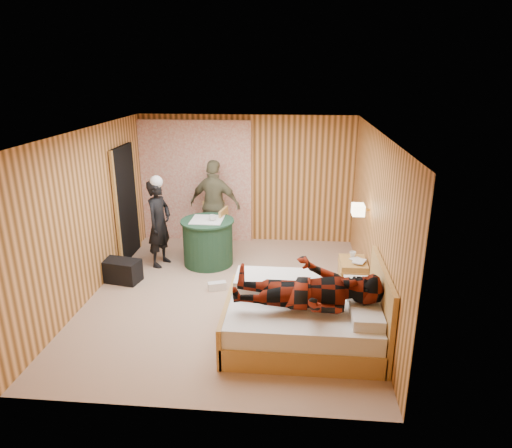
# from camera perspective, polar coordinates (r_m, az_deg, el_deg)

# --- Properties ---
(floor) EXTENTS (4.20, 5.00, 0.01)m
(floor) POSITION_cam_1_polar(r_m,az_deg,el_deg) (7.12, -3.36, -8.90)
(floor) COLOR tan
(floor) RESTS_ON ground
(ceiling) EXTENTS (4.20, 5.00, 0.01)m
(ceiling) POSITION_cam_1_polar(r_m,az_deg,el_deg) (6.36, -3.79, 11.47)
(ceiling) COLOR white
(ceiling) RESTS_ON wall_back
(wall_back) EXTENTS (4.20, 0.02, 2.50)m
(wall_back) POSITION_cam_1_polar(r_m,az_deg,el_deg) (9.03, -1.20, 5.60)
(wall_back) COLOR #E49B57
(wall_back) RESTS_ON floor
(wall_left) EXTENTS (0.02, 5.00, 2.50)m
(wall_left) POSITION_cam_1_polar(r_m,az_deg,el_deg) (7.25, -20.21, 1.12)
(wall_left) COLOR #E49B57
(wall_left) RESTS_ON floor
(wall_right) EXTENTS (0.02, 5.00, 2.50)m
(wall_right) POSITION_cam_1_polar(r_m,az_deg,el_deg) (6.66, 14.61, 0.18)
(wall_right) COLOR #E49B57
(wall_right) RESTS_ON floor
(curtain) EXTENTS (2.20, 0.08, 2.40)m
(curtain) POSITION_cam_1_polar(r_m,az_deg,el_deg) (9.13, -7.52, 5.28)
(curtain) COLOR silver
(curtain) RESTS_ON floor
(doorway) EXTENTS (0.06, 0.90, 2.05)m
(doorway) POSITION_cam_1_polar(r_m,az_deg,el_deg) (8.53, -15.93, 2.52)
(doorway) COLOR black
(doorway) RESTS_ON floor
(wall_lamp) EXTENTS (0.26, 0.24, 0.16)m
(wall_lamp) POSITION_cam_1_polar(r_m,az_deg,el_deg) (7.04, 12.67, 1.77)
(wall_lamp) COLOR gold
(wall_lamp) RESTS_ON wall_right
(bed) EXTENTS (1.96, 1.51, 1.04)m
(bed) POSITION_cam_1_polar(r_m,az_deg,el_deg) (5.96, 6.03, -11.57)
(bed) COLOR tan
(bed) RESTS_ON floor
(nightstand) EXTENTS (0.42, 0.57, 0.55)m
(nightstand) POSITION_cam_1_polar(r_m,az_deg,el_deg) (7.21, 11.94, -6.43)
(nightstand) COLOR tan
(nightstand) RESTS_ON floor
(round_table) EXTENTS (0.94, 0.94, 0.83)m
(round_table) POSITION_cam_1_polar(r_m,az_deg,el_deg) (8.11, -6.03, -2.19)
(round_table) COLOR #1B3C29
(round_table) RESTS_ON floor
(chair_far) EXTENTS (0.49, 0.49, 0.93)m
(chair_far) POSITION_cam_1_polar(r_m,az_deg,el_deg) (8.75, -5.25, 0.26)
(chair_far) COLOR tan
(chair_far) RESTS_ON floor
(chair_near) EXTENTS (0.49, 0.49, 0.94)m
(chair_near) POSITION_cam_1_polar(r_m,az_deg,el_deg) (8.33, -4.75, -0.64)
(chair_near) COLOR tan
(chair_near) RESTS_ON floor
(duffel_bag) EXTENTS (0.70, 0.46, 0.37)m
(duffel_bag) POSITION_cam_1_polar(r_m,az_deg,el_deg) (7.81, -16.61, -5.61)
(duffel_bag) COLOR black
(duffel_bag) RESTS_ON floor
(sneaker_left) EXTENTS (0.32, 0.23, 0.13)m
(sneaker_left) POSITION_cam_1_polar(r_m,az_deg,el_deg) (8.16, -5.76, -4.71)
(sneaker_left) COLOR silver
(sneaker_left) RESTS_ON floor
(sneaker_right) EXTENTS (0.31, 0.20, 0.13)m
(sneaker_right) POSITION_cam_1_polar(r_m,az_deg,el_deg) (7.28, -4.89, -7.74)
(sneaker_right) COLOR silver
(sneaker_right) RESTS_ON floor
(woman_standing) EXTENTS (0.51, 0.64, 1.54)m
(woman_standing) POSITION_cam_1_polar(r_m,az_deg,el_deg) (8.09, -12.02, 0.06)
(woman_standing) COLOR black
(woman_standing) RESTS_ON floor
(man_at_table) EXTENTS (1.08, 0.64, 1.72)m
(man_at_table) POSITION_cam_1_polar(r_m,az_deg,el_deg) (8.70, -5.15, 2.38)
(man_at_table) COLOR brown
(man_at_table) RESTS_ON floor
(man_on_bed) EXTENTS (0.86, 0.67, 1.77)m
(man_on_bed) POSITION_cam_1_polar(r_m,az_deg,el_deg) (5.46, 6.53, -6.89)
(man_on_bed) COLOR maroon
(man_on_bed) RESTS_ON bed
(book_lower) EXTENTS (0.26, 0.28, 0.02)m
(book_lower) POSITION_cam_1_polar(r_m,az_deg,el_deg) (7.06, 12.14, -4.59)
(book_lower) COLOR silver
(book_lower) RESTS_ON nightstand
(book_upper) EXTENTS (0.24, 0.27, 0.02)m
(book_upper) POSITION_cam_1_polar(r_m,az_deg,el_deg) (7.05, 12.15, -4.44)
(book_upper) COLOR silver
(book_upper) RESTS_ON nightstand
(cup_nightstand) EXTENTS (0.12, 0.12, 0.09)m
(cup_nightstand) POSITION_cam_1_polar(r_m,az_deg,el_deg) (7.21, 12.00, -3.76)
(cup_nightstand) COLOR silver
(cup_nightstand) RESTS_ON nightstand
(cup_table) EXTENTS (0.16, 0.16, 0.10)m
(cup_table) POSITION_cam_1_polar(r_m,az_deg,el_deg) (7.89, -5.49, 0.78)
(cup_table) COLOR silver
(cup_table) RESTS_ON round_table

